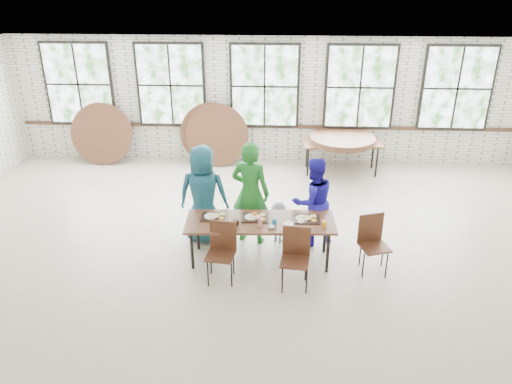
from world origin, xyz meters
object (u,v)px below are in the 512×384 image
dining_table (260,224)px  chair_near_right (296,252)px  chair_near_left (222,246)px  storage_table (342,144)px

dining_table → chair_near_right: chair_near_right is taller
dining_table → chair_near_left: size_ratio=2.56×
dining_table → storage_table: same height
chair_near_right → storage_table: bearing=82.2°
chair_near_left → dining_table: bearing=50.2°
chair_near_left → chair_near_right: same height
dining_table → chair_near_left: bearing=-140.5°
dining_table → chair_near_left: (-0.57, -0.51, -0.13)m
dining_table → chair_near_left: 0.78m
chair_near_left → storage_table: bearing=70.8°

